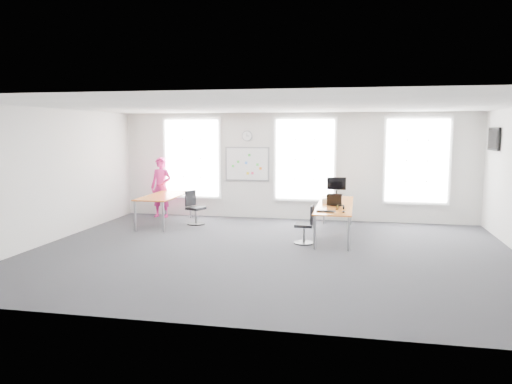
% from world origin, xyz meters
% --- Properties ---
extents(floor, '(10.00, 10.00, 0.00)m').
position_xyz_m(floor, '(0.00, 0.00, 0.00)').
color(floor, '#29292E').
rests_on(floor, ground).
extents(ceiling, '(10.00, 10.00, 0.00)m').
position_xyz_m(ceiling, '(0.00, 0.00, 3.00)').
color(ceiling, white).
rests_on(ceiling, ground).
extents(wall_back, '(10.00, 0.00, 10.00)m').
position_xyz_m(wall_back, '(0.00, 4.00, 1.50)').
color(wall_back, silver).
rests_on(wall_back, ground).
extents(wall_front, '(10.00, 0.00, 10.00)m').
position_xyz_m(wall_front, '(0.00, -4.00, 1.50)').
color(wall_front, silver).
rests_on(wall_front, ground).
extents(wall_left, '(0.00, 10.00, 10.00)m').
position_xyz_m(wall_left, '(-5.00, 0.00, 1.50)').
color(wall_left, silver).
rests_on(wall_left, ground).
extents(window_left, '(1.60, 0.06, 2.20)m').
position_xyz_m(window_left, '(-3.00, 3.97, 1.70)').
color(window_left, white).
rests_on(window_left, wall_back).
extents(window_mid, '(1.60, 0.06, 2.20)m').
position_xyz_m(window_mid, '(0.30, 3.97, 1.70)').
color(window_mid, white).
rests_on(window_mid, wall_back).
extents(window_right, '(1.60, 0.06, 2.20)m').
position_xyz_m(window_right, '(3.30, 3.97, 1.70)').
color(window_right, white).
rests_on(window_right, wall_back).
extents(desk_right, '(0.83, 3.11, 0.76)m').
position_xyz_m(desk_right, '(1.24, 1.95, 0.71)').
color(desk_right, orange).
rests_on(desk_right, ground).
extents(desk_left, '(0.87, 2.17, 0.79)m').
position_xyz_m(desk_left, '(-3.30, 2.51, 0.73)').
color(desk_left, orange).
rests_on(desk_left, ground).
extents(chair_right, '(0.46, 0.46, 0.86)m').
position_xyz_m(chair_right, '(0.66, 0.95, 0.38)').
color(chair_right, black).
rests_on(chair_right, ground).
extents(chair_left, '(0.54, 0.54, 0.90)m').
position_xyz_m(chair_left, '(-2.52, 2.68, 0.40)').
color(chair_left, black).
rests_on(chair_left, ground).
extents(person, '(0.68, 0.49, 1.74)m').
position_xyz_m(person, '(-3.80, 3.53, 0.87)').
color(person, '#C2206E').
rests_on(person, ground).
extents(whiteboard, '(1.20, 0.03, 0.90)m').
position_xyz_m(whiteboard, '(-1.35, 3.97, 1.55)').
color(whiteboard, white).
rests_on(whiteboard, wall_back).
extents(wall_clock, '(0.30, 0.04, 0.30)m').
position_xyz_m(wall_clock, '(-1.35, 3.97, 2.35)').
color(wall_clock, gray).
rests_on(wall_clock, wall_back).
extents(tv, '(0.06, 0.90, 0.55)m').
position_xyz_m(tv, '(4.95, 3.00, 2.30)').
color(tv, black).
rests_on(tv, wall_right).
extents(keyboard, '(0.42, 0.21, 0.02)m').
position_xyz_m(keyboard, '(1.10, 0.81, 0.77)').
color(keyboard, black).
rests_on(keyboard, desk_right).
extents(mouse, '(0.09, 0.12, 0.04)m').
position_xyz_m(mouse, '(1.48, 0.76, 0.78)').
color(mouse, black).
rests_on(mouse, desk_right).
extents(lens_cap, '(0.08, 0.08, 0.01)m').
position_xyz_m(lens_cap, '(1.32, 1.16, 0.76)').
color(lens_cap, black).
rests_on(lens_cap, desk_right).
extents(headphones, '(0.17, 0.09, 0.10)m').
position_xyz_m(headphones, '(1.39, 1.24, 0.80)').
color(headphones, black).
rests_on(headphones, desk_right).
extents(laptop_sleeve, '(0.36, 0.26, 0.29)m').
position_xyz_m(laptop_sleeve, '(1.24, 1.66, 0.90)').
color(laptop_sleeve, black).
rests_on(laptop_sleeve, desk_right).
extents(paper_stack, '(0.33, 0.26, 0.11)m').
position_xyz_m(paper_stack, '(1.10, 2.09, 0.81)').
color(paper_stack, beige).
rests_on(paper_stack, desk_right).
extents(monitor, '(0.49, 0.20, 0.55)m').
position_xyz_m(monitor, '(1.22, 3.06, 1.08)').
color(monitor, black).
rests_on(monitor, desk_right).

